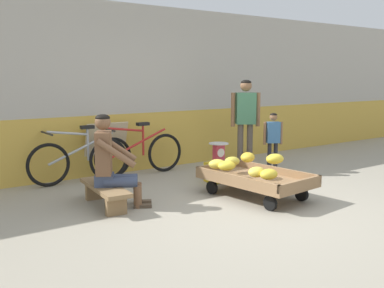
{
  "coord_description": "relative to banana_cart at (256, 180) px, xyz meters",
  "views": [
    {
      "loc": [
        -3.51,
        -3.75,
        1.59
      ],
      "look_at": [
        -0.33,
        0.75,
        0.75
      ],
      "focal_mm": 41.77,
      "sensor_mm": 36.0,
      "label": 1
    }
  ],
  "objects": [
    {
      "name": "plastic_crate",
      "position": [
        0.17,
        1.0,
        -0.09
      ],
      "size": [
        0.36,
        0.28,
        0.3
      ],
      "color": "gold",
      "rests_on": "ground"
    },
    {
      "name": "banana_pile",
      "position": [
        -0.18,
        0.01,
        0.22
      ],
      "size": [
        0.65,
        1.07,
        0.26
      ],
      "color": "gold",
      "rests_on": "banana_cart"
    },
    {
      "name": "customer_child",
      "position": [
        1.2,
        0.88,
        0.38
      ],
      "size": [
        0.29,
        0.21,
        1.0
      ],
      "color": "#232328",
      "rests_on": "ground"
    },
    {
      "name": "sign_board",
      "position": [
        -1.05,
        2.4,
        0.19
      ],
      "size": [
        0.7,
        0.29,
        0.87
      ],
      "color": "#C6B289",
      "rests_on": "ground"
    },
    {
      "name": "back_wall",
      "position": [
        -0.49,
        2.56,
        1.14
      ],
      "size": [
        16.0,
        0.3,
        2.75
      ],
      "color": "gold",
      "rests_on": "ground"
    },
    {
      "name": "low_bench",
      "position": [
        -1.8,
        0.76,
        -0.04
      ],
      "size": [
        0.4,
        1.12,
        0.27
      ],
      "color": "olive",
      "rests_on": "ground"
    },
    {
      "name": "banana_cart",
      "position": [
        0.0,
        0.0,
        0.0
      ],
      "size": [
        0.98,
        1.52,
        0.36
      ],
      "color": "#8E6B47",
      "rests_on": "ground"
    },
    {
      "name": "customer_adult",
      "position": [
        1.01,
        1.34,
        0.71
      ],
      "size": [
        0.43,
        0.34,
        1.53
      ],
      "color": "brown",
      "rests_on": "ground"
    },
    {
      "name": "shopping_bag",
      "position": [
        0.28,
        0.64,
        -0.12
      ],
      "size": [
        0.18,
        0.12,
        0.24
      ],
      "primitive_type": "cube",
      "color": "#D13D4C",
      "rests_on": "ground"
    },
    {
      "name": "weighing_scale",
      "position": [
        0.17,
        0.99,
        0.21
      ],
      "size": [
        0.3,
        0.3,
        0.29
      ],
      "color": "#28282D",
      "rests_on": "plastic_crate"
    },
    {
      "name": "bicycle_near_left",
      "position": [
        -1.54,
        2.16,
        0.11
      ],
      "size": [
        1.66,
        0.48,
        0.86
      ],
      "color": "black",
      "rests_on": "ground"
    },
    {
      "name": "vendor_seated",
      "position": [
        -1.73,
        0.72,
        0.33
      ],
      "size": [
        0.74,
        0.64,
        1.14
      ],
      "color": "brown",
      "rests_on": "ground"
    },
    {
      "name": "bicycle_far_left",
      "position": [
        -0.63,
        2.08,
        0.11
      ],
      "size": [
        1.66,
        0.48,
        0.86
      ],
      "color": "black",
      "rests_on": "ground"
    },
    {
      "name": "ground_plane",
      "position": [
        -0.49,
        -0.45,
        -0.24
      ],
      "size": [
        80.0,
        80.0,
        0.0
      ],
      "primitive_type": "plane",
      "color": "gray"
    }
  ]
}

